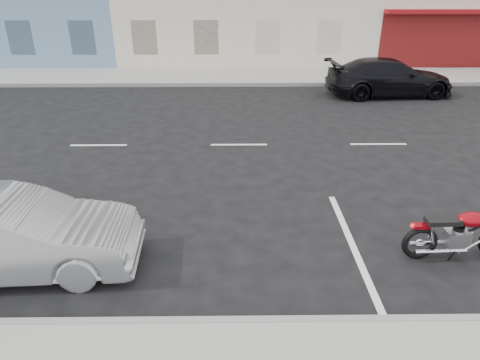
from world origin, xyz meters
name	(u,v)px	position (x,y,z in m)	size (l,w,h in m)	color
ground	(309,144)	(0.00, 0.00, 0.00)	(120.00, 120.00, 0.00)	black
sidewalk_far	(173,76)	(-5.00, 8.70, 0.07)	(80.00, 3.40, 0.15)	gray
curb_near	(24,325)	(-5.00, -7.00, 0.08)	(80.00, 0.12, 0.16)	gray
curb_far	(168,85)	(-5.00, 7.00, 0.08)	(80.00, 0.12, 0.16)	gray
sedan_silver	(12,235)	(-5.67, -5.65, 0.66)	(1.39, 3.98, 1.31)	#999BA0
car_far	(389,77)	(3.99, 5.46, 0.72)	(2.01, 4.93, 1.43)	black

